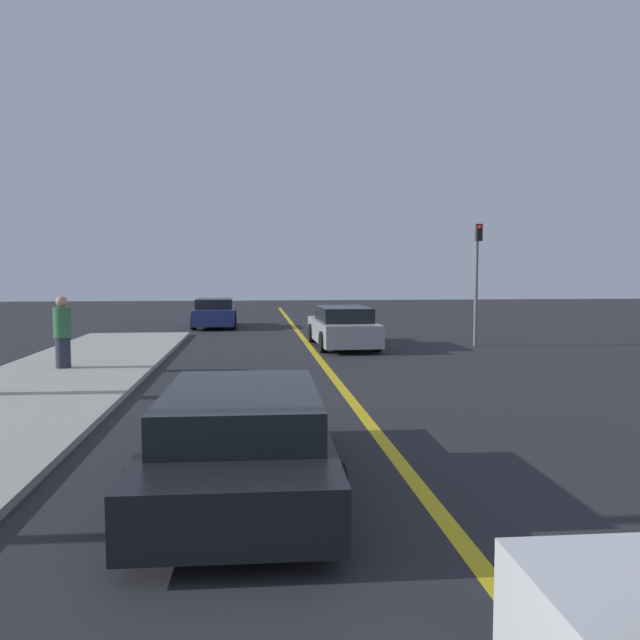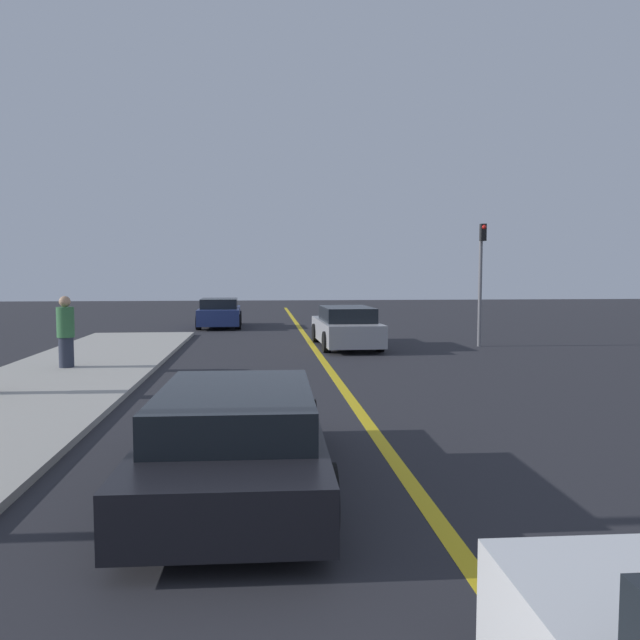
% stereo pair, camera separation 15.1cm
% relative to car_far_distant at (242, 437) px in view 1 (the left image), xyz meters
% --- Properties ---
extents(road_center_line, '(0.20, 60.00, 0.01)m').
position_rel_car_far_distant_xyz_m(road_center_line, '(1.98, 6.68, -0.58)').
color(road_center_line, gold).
rests_on(road_center_line, ground_plane).
extents(car_far_distant, '(2.07, 4.72, 1.16)m').
position_rel_car_far_distant_xyz_m(car_far_distant, '(0.00, 0.00, 0.00)').
color(car_far_distant, black).
rests_on(car_far_distant, ground_plane).
extents(car_parked_left_lot, '(1.97, 4.70, 1.33)m').
position_rel_car_far_distant_xyz_m(car_parked_left_lot, '(3.06, 13.23, 0.07)').
color(car_parked_left_lot, '#9E9EA3').
rests_on(car_parked_left_lot, ground_plane).
extents(car_oncoming_far, '(1.97, 4.16, 1.29)m').
position_rel_car_far_distant_xyz_m(car_oncoming_far, '(-1.56, 21.18, 0.06)').
color(car_oncoming_far, navy).
rests_on(car_oncoming_far, ground_plane).
extents(pedestrian_far_standing, '(0.42, 0.42, 1.75)m').
position_rel_car_far_distant_xyz_m(pedestrian_far_standing, '(-4.48, 8.71, 0.40)').
color(pedestrian_far_standing, '#282D3D').
rests_on(pedestrian_far_standing, sidewalk_left).
extents(traffic_light, '(0.18, 0.40, 4.01)m').
position_rel_car_far_distant_xyz_m(traffic_light, '(7.47, 12.90, 1.89)').
color(traffic_light, slate).
rests_on(traffic_light, ground_plane).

